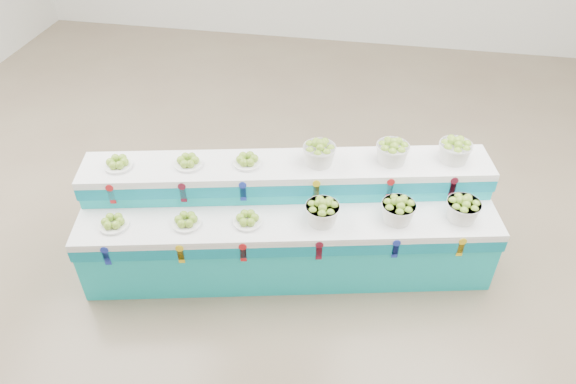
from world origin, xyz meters
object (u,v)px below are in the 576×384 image
object	(u,v)px
basket_upper_right	(455,150)
basket_lower_left	(322,212)
display_stand	(288,221)
plate_upper_mid	(188,161)

from	to	relation	value
basket_upper_right	basket_lower_left	bearing A→B (deg)	-146.97
display_stand	plate_upper_mid	size ratio (longest dim) A/B	14.40
plate_upper_mid	basket_upper_right	distance (m)	2.45
display_stand	basket_upper_right	size ratio (longest dim) A/B	12.64
plate_upper_mid	basket_upper_right	bearing A→B (deg)	12.26
plate_upper_mid	basket_lower_left	bearing A→B (deg)	-9.25
display_stand	basket_lower_left	xyz separation A→B (m)	(0.34, -0.17, 0.32)
basket_lower_left	basket_upper_right	size ratio (longest dim) A/B	1.00
display_stand	basket_lower_left	bearing A→B (deg)	-38.83
basket_lower_left	plate_upper_mid	world-z (taller)	plate_upper_mid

